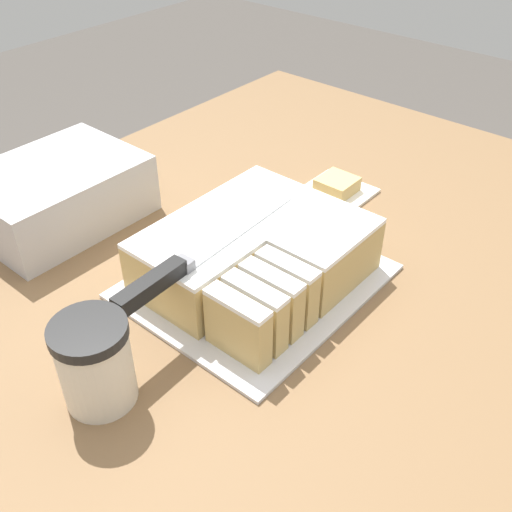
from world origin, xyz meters
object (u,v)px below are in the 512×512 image
cake_board (256,281)px  storage_box (58,194)px  coffee_cup (95,363)px  brownie (337,185)px  cake (256,254)px  knife (174,271)px

cake_board → storage_box: bearing=103.2°
cake_board → storage_box: (-0.09, 0.37, 0.05)m
coffee_cup → brownie: (0.58, 0.05, -0.04)m
coffee_cup → storage_box: coffee_cup is taller
coffee_cup → cake_board: bearing=-0.3°
cake → storage_box: bearing=104.0°
cake → coffee_cup: coffee_cup is taller
cake_board → knife: 0.18m
knife → storage_box: 0.36m
coffee_cup → storage_box: size_ratio=0.43×
cake → coffee_cup: (-0.29, -0.00, 0.01)m
knife → storage_box: knife is taller
knife → brownie: knife is taller
brownie → storage_box: size_ratio=0.24×
coffee_cup → brownie: size_ratio=1.82×
coffee_cup → brownie: coffee_cup is taller
brownie → knife: bearing=-174.9°
cake_board → coffee_cup: coffee_cup is taller
cake → brownie: 0.30m
coffee_cup → storage_box: bearing=61.2°
storage_box → brownie: bearing=-39.6°
cake_board → storage_box: storage_box is taller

